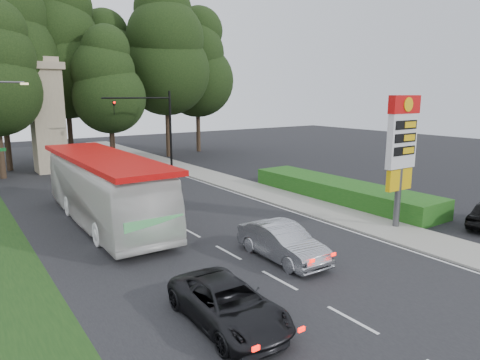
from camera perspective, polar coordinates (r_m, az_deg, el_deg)
ground at (r=16.23m, az=6.41°, el=-13.82°), size 120.00×120.00×0.00m
road_surface at (r=25.90m, az=-11.39°, el=-4.28°), size 14.00×80.00×0.02m
sidewalk_right at (r=30.14m, az=3.57°, el=-1.77°), size 3.00×80.00×0.12m
hedge at (r=29.20m, az=13.12°, el=-1.39°), size 3.00×14.00×1.20m
gas_station_pylon at (r=23.12m, az=20.76°, el=4.56°), size 2.10×0.45×6.85m
traffic_signal_mast at (r=38.30m, az=-11.08°, el=7.82°), size 6.10×0.35×7.20m
monument at (r=41.74m, az=-24.32°, el=7.90°), size 3.00×3.00×10.05m
tree_center_right at (r=47.40m, az=-22.42°, el=15.52°), size 9.24×9.24×18.15m
tree_east_near at (r=50.58m, az=-17.14°, el=14.02°), size 8.12×8.12×15.95m
tree_east_mid at (r=48.84m, az=-9.92°, el=16.42°), size 9.52×9.52×18.70m
tree_far_east at (r=52.82m, az=-5.75°, el=15.04°), size 8.68×8.68×17.05m
tree_monument_right at (r=42.61m, az=-17.08°, el=12.36°), size 6.72×6.72×13.20m
transit_bus at (r=24.13m, az=-17.59°, el=-1.23°), size 3.43×13.39×3.71m
sedan_silver at (r=18.32m, az=5.68°, el=-8.24°), size 1.73×4.66×1.52m
suv_charcoal at (r=13.47m, az=-1.59°, el=-16.19°), size 2.34×4.80×1.31m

